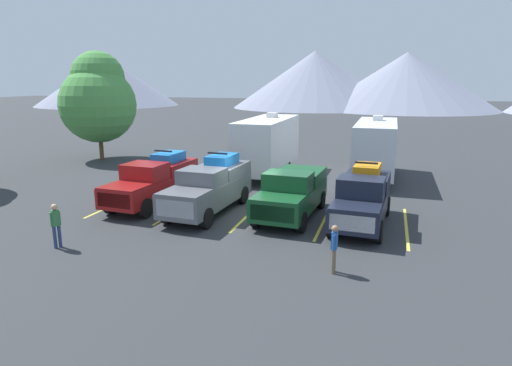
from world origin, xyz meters
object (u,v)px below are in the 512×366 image
pickup_truck_a (155,180)px  pickup_truck_b (210,186)px  person_b (56,223)px  pickup_truck_c (292,192)px  person_a (334,246)px  camper_trailer_a (267,143)px  pickup_truck_d (363,197)px  camper_trailer_b (376,146)px

pickup_truck_a → pickup_truck_b: pickup_truck_b is taller
pickup_truck_a → pickup_truck_b: 3.16m
pickup_truck_b → person_b: (-3.55, -5.81, -0.25)m
pickup_truck_c → person_a: (2.52, -5.51, -0.18)m
pickup_truck_a → camper_trailer_a: (3.52, 7.95, 0.87)m
pickup_truck_c → camper_trailer_a: 8.84m
pickup_truck_d → person_b: pickup_truck_d is taller
pickup_truck_b → person_b: pickup_truck_b is taller
pickup_truck_b → camper_trailer_a: camper_trailer_a is taller
pickup_truck_d → person_b: size_ratio=3.36×
camper_trailer_a → person_a: 14.89m
pickup_truck_c → person_b: bearing=-139.6°
camper_trailer_a → person_b: camper_trailer_a is taller
pickup_truck_b → camper_trailer_b: bearing=53.6°
camper_trailer_b → pickup_truck_b: bearing=-126.4°
pickup_truck_c → person_a: pickup_truck_c is taller
camper_trailer_a → camper_trailer_b: size_ratio=1.00×
camper_trailer_b → person_a: (-0.70, -14.55, -1.07)m
pickup_truck_b → pickup_truck_d: size_ratio=1.09×
pickup_truck_b → pickup_truck_c: bearing=5.7°
pickup_truck_c → camper_trailer_b: 9.64m
pickup_truck_b → person_a: (6.24, -5.14, -0.30)m
pickup_truck_a → person_b: size_ratio=3.68×
camper_trailer_a → pickup_truck_a: bearing=-113.9°
person_a → camper_trailer_a: bearing=113.1°
pickup_truck_c → camper_trailer_b: bearing=70.4°
camper_trailer_b → person_a: camper_trailer_b is taller
pickup_truck_b → person_b: 6.81m
person_b → pickup_truck_d: bearing=29.8°
pickup_truck_b → pickup_truck_c: 3.74m
pickup_truck_a → camper_trailer_b: (10.05, 8.85, 0.81)m
pickup_truck_b → camper_trailer_a: bearing=87.3°
pickup_truck_b → pickup_truck_a: bearing=169.9°
pickup_truck_a → person_b: bearing=-93.9°
pickup_truck_c → person_b: pickup_truck_c is taller
camper_trailer_a → camper_trailer_b: (6.53, 0.90, -0.06)m
camper_trailer_a → camper_trailer_b: bearing=7.9°
pickup_truck_b → person_a: pickup_truck_b is taller
camper_trailer_a → person_a: size_ratio=5.57×
pickup_truck_d → camper_trailer_a: (-6.36, 8.40, 0.87)m
pickup_truck_c → camper_trailer_b: size_ratio=0.63×
pickup_truck_c → person_a: 6.07m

